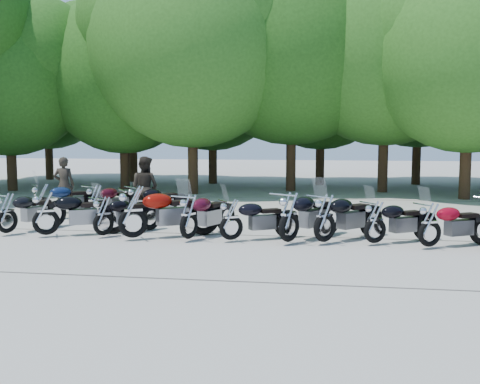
# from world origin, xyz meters

# --- Properties ---
(ground) EXTENTS (90.00, 90.00, 0.00)m
(ground) POSITION_xyz_m (0.00, 0.00, 0.00)
(ground) COLOR #A19B91
(ground) RESTS_ON ground
(tree_1) EXTENTS (6.97, 6.97, 8.55)m
(tree_1) POSITION_xyz_m (-12.04, 11.24, 5.06)
(tree_1) COLOR #3A2614
(tree_1) RESTS_ON ground
(tree_2) EXTENTS (7.31, 7.31, 8.97)m
(tree_2) POSITION_xyz_m (-7.25, 12.84, 5.31)
(tree_2) COLOR #3A2614
(tree_2) RESTS_ON ground
(tree_3) EXTENTS (8.70, 8.70, 10.67)m
(tree_3) POSITION_xyz_m (-3.57, 11.24, 6.32)
(tree_3) COLOR #3A2614
(tree_3) RESTS_ON ground
(tree_4) EXTENTS (9.13, 9.13, 11.20)m
(tree_4) POSITION_xyz_m (0.54, 13.09, 6.64)
(tree_4) COLOR #3A2614
(tree_4) RESTS_ON ground
(tree_5) EXTENTS (9.04, 9.04, 11.10)m
(tree_5) POSITION_xyz_m (4.61, 13.20, 6.57)
(tree_5) COLOR #3A2614
(tree_5) RESTS_ON ground
(tree_6) EXTENTS (8.00, 8.00, 9.82)m
(tree_6) POSITION_xyz_m (7.55, 10.82, 5.81)
(tree_6) COLOR #3A2614
(tree_6) RESTS_ON ground
(tree_9) EXTENTS (7.59, 7.59, 9.32)m
(tree_9) POSITION_xyz_m (-13.53, 17.59, 5.52)
(tree_9) COLOR #3A2614
(tree_9) RESTS_ON ground
(tree_10) EXTENTS (7.78, 7.78, 9.55)m
(tree_10) POSITION_xyz_m (-8.29, 16.97, 5.66)
(tree_10) COLOR #3A2614
(tree_10) RESTS_ON ground
(tree_11) EXTENTS (7.56, 7.56, 9.28)m
(tree_11) POSITION_xyz_m (-3.76, 16.43, 5.49)
(tree_11) COLOR #3A2614
(tree_11) RESTS_ON ground
(tree_12) EXTENTS (7.88, 7.88, 9.67)m
(tree_12) POSITION_xyz_m (1.80, 16.47, 5.72)
(tree_12) COLOR #3A2614
(tree_12) RESTS_ON ground
(tree_13) EXTENTS (8.31, 8.31, 10.20)m
(tree_13) POSITION_xyz_m (6.69, 17.47, 6.04)
(tree_13) COLOR #3A2614
(tree_13) RESTS_ON ground
(motorcycle_0) EXTENTS (1.41, 2.23, 1.21)m
(motorcycle_0) POSITION_xyz_m (-5.82, 0.56, 0.61)
(motorcycle_0) COLOR black
(motorcycle_0) RESTS_ON ground
(motorcycle_1) EXTENTS (2.34, 1.67, 1.28)m
(motorcycle_1) POSITION_xyz_m (-4.69, 0.44, 0.64)
(motorcycle_1) COLOR black
(motorcycle_1) RESTS_ON ground
(motorcycle_2) EXTENTS (1.64, 2.04, 1.15)m
(motorcycle_2) POSITION_xyz_m (-3.29, 0.64, 0.57)
(motorcycle_2) COLOR black
(motorcycle_2) RESTS_ON ground
(motorcycle_3) EXTENTS (2.53, 2.02, 1.43)m
(motorcycle_3) POSITION_xyz_m (-2.42, 0.38, 0.71)
(motorcycle_3) COLOR #770A04
(motorcycle_3) RESTS_ON ground
(motorcycle_4) EXTENTS (1.50, 2.34, 1.27)m
(motorcycle_4) POSITION_xyz_m (-1.08, 0.48, 0.63)
(motorcycle_4) COLOR #3D0818
(motorcycle_4) RESTS_ON ground
(motorcycle_5) EXTENTS (2.09, 1.59, 1.16)m
(motorcycle_5) POSITION_xyz_m (-0.06, 0.52, 0.58)
(motorcycle_5) COLOR black
(motorcycle_5) RESTS_ON ground
(motorcycle_6) EXTENTS (1.95, 2.45, 1.38)m
(motorcycle_6) POSITION_xyz_m (1.31, 0.44, 0.69)
(motorcycle_6) COLOR black
(motorcycle_6) RESTS_ON ground
(motorcycle_7) EXTENTS (2.11, 2.20, 1.32)m
(motorcycle_7) POSITION_xyz_m (2.12, 0.57, 0.66)
(motorcycle_7) COLOR black
(motorcycle_7) RESTS_ON ground
(motorcycle_8) EXTENTS (2.07, 1.63, 1.16)m
(motorcycle_8) POSITION_xyz_m (3.27, 0.64, 0.58)
(motorcycle_8) COLOR black
(motorcycle_8) RESTS_ON ground
(motorcycle_9) EXTENTS (2.12, 1.59, 1.18)m
(motorcycle_9) POSITION_xyz_m (4.43, 0.39, 0.59)
(motorcycle_9) COLOR maroon
(motorcycle_9) RESTS_ON ground
(motorcycle_11) EXTENTS (2.10, 1.96, 1.25)m
(motorcycle_11) POSITION_xyz_m (-6.17, 3.04, 0.62)
(motorcycle_11) COLOR #0E1D3F
(motorcycle_11) RESTS_ON ground
(motorcycle_12) EXTENTS (1.61, 2.20, 1.21)m
(motorcycle_12) POSITION_xyz_m (-4.54, 3.08, 0.61)
(motorcycle_12) COLOR black
(motorcycle_12) RESTS_ON ground
(motorcycle_13) EXTENTS (1.89, 2.07, 1.22)m
(motorcycle_13) POSITION_xyz_m (-3.25, 3.04, 0.61)
(motorcycle_13) COLOR black
(motorcycle_13) RESTS_ON ground
(rider_0) EXTENTS (0.73, 0.53, 1.84)m
(rider_0) POSITION_xyz_m (-6.26, 4.62, 0.92)
(rider_0) COLOR black
(rider_0) RESTS_ON ground
(rider_1) EXTENTS (1.11, 0.98, 1.89)m
(rider_1) POSITION_xyz_m (-3.27, 3.81, 0.95)
(rider_1) COLOR black
(rider_1) RESTS_ON ground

